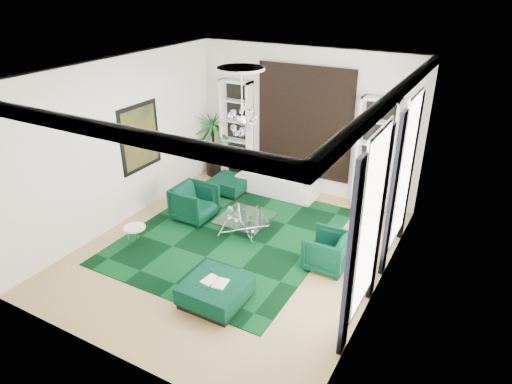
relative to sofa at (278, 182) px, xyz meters
The scene contains 30 objects.
floor 2.97m from the sofa, 80.96° to the right, with size 6.00×7.00×0.02m, color tan.
ceiling 4.58m from the sofa, 80.96° to the right, with size 6.00×7.00×0.02m, color white.
wall_back 1.75m from the sofa, 51.82° to the left, with size 6.00×0.02×3.80m, color white.
wall_front 6.64m from the sofa, 85.87° to the right, with size 6.00×0.02×3.80m, color white.
wall_left 4.18m from the sofa, 131.09° to the right, with size 0.02×7.00×3.80m, color white.
wall_right 4.81m from the sofa, 40.04° to the right, with size 0.02×7.00×3.80m, color white.
crown_molding 4.49m from the sofa, 80.96° to the right, with size 6.00×7.00×0.18m, color white, non-canonical shape.
ceiling_medallion 4.36m from the sofa, 79.95° to the right, with size 0.90×0.90×0.05m, color white.
tapestry 1.74m from the sofa, 49.33° to the left, with size 2.50×0.06×2.80m, color black.
shelving_left 1.88m from the sofa, 165.27° to the left, with size 0.90×0.38×2.80m, color white, non-canonical shape.
shelving_right 2.67m from the sofa, ahead, with size 0.90×0.38×2.80m, color white, non-canonical shape.
painting 3.74m from the sofa, 137.21° to the right, with size 0.04×1.30×1.60m, color black.
window_near 5.39m from the sofa, 47.87° to the right, with size 0.03×1.10×2.90m, color white.
curtain_near_a 5.88m from the sofa, 53.37° to the right, with size 0.07×0.30×3.25m, color black.
curtain_near_b 4.77m from the sofa, 41.63° to the right, with size 0.07×0.30×3.25m, color black.
window_far 4.06m from the sofa, 22.34° to the right, with size 0.03×1.10×2.90m, color white.
curtain_far_a 4.28m from the sofa, 32.75° to the right, with size 0.07×0.30×3.25m, color black.
curtain_far_b 3.73m from the sofa, 10.59° to the right, with size 0.07×0.30×3.25m, color black.
rug 2.50m from the sofa, 88.14° to the right, with size 4.20×5.00×0.02m, color black.
sofa is the anchor object (origin of this frame).
armchair_left 2.49m from the sofa, 116.51° to the right, with size 0.90×0.92×0.84m, color black.
armchair_right 3.54m from the sofa, 47.37° to the right, with size 0.81×0.84×0.76m, color black.
coffee_table 2.23m from the sofa, 82.72° to the right, with size 1.12×1.12×0.38m, color white, non-canonical shape.
ottoman_side 1.30m from the sofa, 152.97° to the right, with size 0.91×0.91×0.40m, color black.
ottoman_front 4.70m from the sofa, 77.12° to the right, with size 1.07×1.07×0.43m, color black.
book 4.70m from the sofa, 77.12° to the right, with size 0.46×0.31×0.03m, color white.
side_table 4.14m from the sofa, 111.29° to the right, with size 0.47×0.47×0.45m, color white.
palm 2.37m from the sofa, behind, with size 1.52×1.52×2.43m, color #1A5221, non-canonical shape.
chandelier 3.84m from the sofa, 78.01° to the right, with size 0.72×0.72×0.65m, color white, non-canonical shape.
table_plant 2.52m from the sofa, 77.04° to the right, with size 0.14×0.12×0.26m, color #1A5221.
Camera 1 is at (4.39, -7.06, 5.38)m, focal length 32.00 mm.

